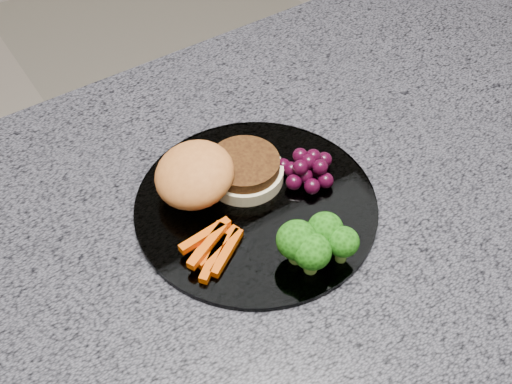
# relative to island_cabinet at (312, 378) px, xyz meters

# --- Properties ---
(island_cabinet) EXTENTS (1.20, 0.60, 0.86)m
(island_cabinet) POSITION_rel_island_cabinet_xyz_m (0.00, 0.00, 0.00)
(island_cabinet) COLOR #55351D
(island_cabinet) RESTS_ON ground
(countertop) EXTENTS (1.20, 0.60, 0.04)m
(countertop) POSITION_rel_island_cabinet_xyz_m (0.00, 0.00, 0.45)
(countertop) COLOR #4B4A54
(countertop) RESTS_ON island_cabinet
(plate) EXTENTS (0.26, 0.26, 0.01)m
(plate) POSITION_rel_island_cabinet_xyz_m (-0.10, 0.01, 0.47)
(plate) COLOR white
(plate) RESTS_ON countertop
(burger) EXTENTS (0.15, 0.10, 0.05)m
(burger) POSITION_rel_island_cabinet_xyz_m (-0.13, 0.06, 0.50)
(burger) COLOR beige
(burger) RESTS_ON plate
(carrot_sticks) EXTENTS (0.07, 0.06, 0.02)m
(carrot_sticks) POSITION_rel_island_cabinet_xyz_m (-0.17, -0.02, 0.48)
(carrot_sticks) COLOR #CB4703
(carrot_sticks) RESTS_ON plate
(broccoli) EXTENTS (0.07, 0.06, 0.05)m
(broccoli) POSITION_rel_island_cabinet_xyz_m (-0.09, -0.08, 0.50)
(broccoli) COLOR olive
(broccoli) RESTS_ON plate
(grape_bunch) EXTENTS (0.07, 0.06, 0.03)m
(grape_bunch) POSITION_rel_island_cabinet_xyz_m (-0.03, 0.02, 0.49)
(grape_bunch) COLOR black
(grape_bunch) RESTS_ON plate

